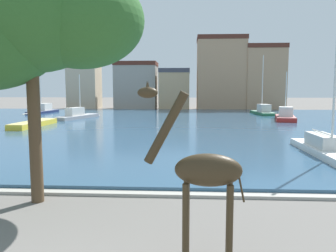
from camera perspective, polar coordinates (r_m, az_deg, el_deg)
The scene contains 15 objects.
harbor_water at distance 37.76m, azimuth -0.35°, elevation 0.38°, with size 89.61×49.65×0.25m, color #2D5170.
quay_edge_coping at distance 13.25m, azimuth -7.45°, elevation -11.26°, with size 89.61×0.50×0.12m, color #ADA89E.
giraffe_statue at distance 7.66m, azimuth 5.86°, elevation -7.99°, with size 2.43×0.67×4.24m.
sailboat_grey at distance 44.97m, azimuth -14.70°, elevation 1.66°, with size 3.99×8.61×5.86m.
sailboat_green at distance 52.62m, azimuth 15.63°, elevation 2.32°, with size 2.56×8.30×9.00m.
sailboat_red at distance 43.41m, azimuth 19.22°, elevation 1.44°, with size 3.51×7.28×6.08m.
sailboat_navy at distance 56.05m, azimuth -20.61°, elevation 2.36°, with size 2.65×7.91×6.40m.
sailboat_white at distance 20.69m, azimuth 25.86°, elevation -4.21°, with size 1.62×9.49×9.59m.
sailboat_yellow at distance 37.26m, azimuth -21.28°, elevation 0.33°, with size 1.96×8.48×7.66m.
shade_tree at distance 12.91m, azimuth -23.37°, elevation 15.80°, with size 8.07×5.66×8.55m.
townhouse_corner_house at distance 70.63m, azimuth -13.98°, elevation 7.04°, with size 5.97×5.52×10.24m.
townhouse_narrow_midrow at distance 68.49m, azimuth -5.37°, elevation 6.85°, with size 8.34×6.53×9.34m.
townhouse_end_terrace at distance 66.17m, azimuth 1.10°, elevation 6.27°, with size 5.91×5.83×7.89m.
townhouse_wide_warehouse at distance 65.61m, azimuth 8.95°, elevation 8.77°, with size 9.16×6.31×13.79m.
townhouse_tall_gabled at distance 67.47m, azimuth 15.77°, elevation 7.85°, with size 7.30×7.95×12.15m.
Camera 1 is at (2.41, -4.71, 4.06)m, focal length 35.98 mm.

